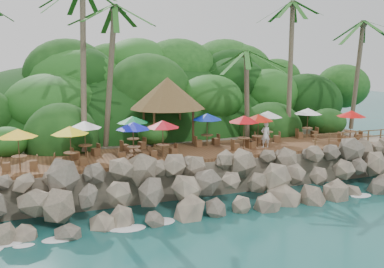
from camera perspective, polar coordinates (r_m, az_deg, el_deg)
name	(u,v)px	position (r m, az deg, el deg)	size (l,w,h in m)	color
ground	(232,216)	(23.33, 5.31, -10.72)	(140.00, 140.00, 0.00)	#19514F
land_base	(151,142)	(37.54, -5.40, -1.01)	(32.00, 25.20, 2.10)	gray
jungle_hill	(132,138)	(44.89, -7.92, -0.58)	(44.80, 28.00, 15.40)	#143811
seawall	(217,185)	(24.67, 3.31, -6.69)	(29.00, 4.00, 2.30)	gray
terrace	(192,152)	(27.98, 0.00, -2.42)	(26.00, 5.00, 0.20)	brown
jungle_foliage	(155,156)	(36.82, -4.96, -2.90)	(44.00, 16.00, 12.00)	#143811
foam_line	(229,213)	(23.57, 4.98, -10.41)	(25.20, 0.80, 0.06)	white
palms	(192,10)	(30.36, 0.06, 16.08)	(34.61, 7.13, 11.91)	brown
palapa	(168,93)	(30.53, -3.25, 5.44)	(5.39, 5.39, 4.60)	brown
dining_clusters	(196,122)	(27.62, 0.48, 1.54)	(24.24, 4.89, 2.23)	brown
railing	(356,137)	(31.61, 20.84, -0.32)	(7.20, 0.10, 1.00)	brown
waiter	(265,135)	(29.13, 9.69, -0.12)	(0.63, 0.41, 1.73)	silver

